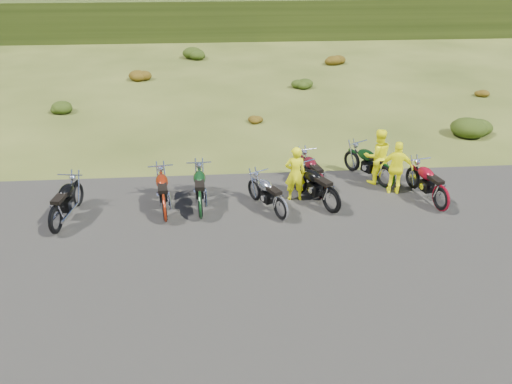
{
  "coord_description": "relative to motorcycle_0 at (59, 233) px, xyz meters",
  "views": [
    {
      "loc": [
        -1.85,
        -11.22,
        7.17
      ],
      "look_at": [
        -0.93,
        0.9,
        0.91
      ],
      "focal_mm": 35.0,
      "sensor_mm": 36.0,
      "label": 1
    }
  ],
  "objects": [
    {
      "name": "motorcycle_3",
      "position": [
        6.08,
        0.22,
        0.0
      ],
      "size": [
        1.58,
        2.16,
        1.09
      ],
      "primitive_type": null,
      "rotation": [
        0.0,
        0.0,
        2.06
      ],
      "color": "#A9A9AE",
      "rests_on": "ground"
    },
    {
      "name": "shrub_4",
      "position": [
        5.92,
        8.55,
        0.23
      ],
      "size": [
        0.77,
        0.77,
        0.45
      ],
      "primitive_type": "ellipsoid",
      "color": "#65370C",
      "rests_on": "ground"
    },
    {
      "name": "shrub_7",
      "position": [
        14.62,
        6.45,
        0.46
      ],
      "size": [
        1.56,
        1.56,
        0.92
      ],
      "primitive_type": "ellipsoid",
      "color": "#1E330C",
      "rests_on": "ground"
    },
    {
      "name": "shrub_1",
      "position": [
        -2.78,
        10.65,
        0.31
      ],
      "size": [
        1.03,
        1.03,
        0.61
      ],
      "primitive_type": "ellipsoid",
      "color": "#1E330C",
      "rests_on": "ground"
    },
    {
      "name": "motorcycle_2",
      "position": [
        3.84,
        0.51,
        0.0
      ],
      "size": [
        0.83,
        2.3,
        1.19
      ],
      "primitive_type": null,
      "rotation": [
        0.0,
        0.0,
        1.6
      ],
      "color": "black",
      "rests_on": "ground"
    },
    {
      "name": "person_right_b",
      "position": [
        9.8,
        1.63,
        0.84
      ],
      "size": [
        1.06,
        0.66,
        1.68
      ],
      "primitive_type": "imported",
      "rotation": [
        0.0,
        0.0,
        2.87
      ],
      "color": "#F4F40C",
      "rests_on": "ground"
    },
    {
      "name": "ground",
      "position": [
        6.32,
        -0.65,
        0.0
      ],
      "size": [
        300.0,
        300.0,
        0.0
      ],
      "primitive_type": "plane",
      "color": "#364216",
      "rests_on": "ground"
    },
    {
      "name": "motorcycle_0",
      "position": [
        0.0,
        0.0,
        0.0
      ],
      "size": [
        1.06,
        2.32,
        1.17
      ],
      "primitive_type": null,
      "rotation": [
        0.0,
        0.0,
        1.43
      ],
      "color": "black",
      "rests_on": "ground"
    },
    {
      "name": "person_right_a",
      "position": [
        9.42,
        2.4,
        0.91
      ],
      "size": [
        0.93,
        0.75,
        1.81
      ],
      "primitive_type": "imported",
      "rotation": [
        0.0,
        0.0,
        3.21
      ],
      "color": "#F4F40C",
      "rests_on": "ground"
    },
    {
      "name": "motorcycle_7",
      "position": [
        9.61,
        2.0,
        0.0
      ],
      "size": [
        1.76,
        2.31,
        1.17
      ],
      "primitive_type": null,
      "rotation": [
        0.0,
        0.0,
        2.09
      ],
      "color": "black",
      "rests_on": "ground"
    },
    {
      "name": "motorcycle_4",
      "position": [
        7.45,
        1.48,
        0.0
      ],
      "size": [
        1.19,
        2.28,
        1.14
      ],
      "primitive_type": null,
      "rotation": [
        0.0,
        0.0,
        1.8
      ],
      "color": "#500D16",
      "rests_on": "ground"
    },
    {
      "name": "shrub_5",
      "position": [
        8.82,
        13.85,
        0.31
      ],
      "size": [
        1.03,
        1.03,
        0.61
      ],
      "primitive_type": "ellipsoid",
      "color": "#1E330C",
      "rests_on": "ground"
    },
    {
      "name": "shrub_3",
      "position": [
        3.02,
        21.25,
        0.46
      ],
      "size": [
        1.56,
        1.56,
        0.92
      ],
      "primitive_type": "ellipsoid",
      "color": "#1E330C",
      "rests_on": "ground"
    },
    {
      "name": "motorcycle_5",
      "position": [
        7.58,
        0.52,
        0.0
      ],
      "size": [
        1.75,
        2.35,
        1.19
      ],
      "primitive_type": null,
      "rotation": [
        0.0,
        0.0,
        2.07
      ],
      "color": "black",
      "rests_on": "ground"
    },
    {
      "name": "person_middle",
      "position": [
        6.64,
        1.41,
        0.85
      ],
      "size": [
        0.62,
        0.41,
        1.7
      ],
      "primitive_type": "imported",
      "rotation": [
        0.0,
        0.0,
        3.14
      ],
      "color": "#F4F40C",
      "rests_on": "ground"
    },
    {
      "name": "gravel_pad",
      "position": [
        6.32,
        -2.65,
        0.0
      ],
      "size": [
        20.0,
        12.0,
        0.04
      ],
      "primitive_type": "cube",
      "color": "black",
      "rests_on": "ground"
    },
    {
      "name": "motorcycle_6",
      "position": [
        10.77,
        0.42,
        0.0
      ],
      "size": [
        1.18,
        2.31,
        1.15
      ],
      "primitive_type": null,
      "rotation": [
        0.0,
        0.0,
        1.78
      ],
      "color": "maroon",
      "rests_on": "ground"
    },
    {
      "name": "shrub_6",
      "position": [
        11.72,
        19.15,
        0.38
      ],
      "size": [
        1.3,
        1.3,
        0.77
      ],
      "primitive_type": "ellipsoid",
      "color": "#65370C",
      "rests_on": "ground"
    },
    {
      "name": "motorcycle_1",
      "position": [
        2.85,
        0.41,
        0.0
      ],
      "size": [
        1.04,
        2.33,
        1.18
      ],
      "primitive_type": null,
      "rotation": [
        0.0,
        0.0,
        1.71
      ],
      "color": "maroon",
      "rests_on": "ground"
    },
    {
      "name": "hill_slope",
      "position": [
        6.32,
        49.35,
        0.0
      ],
      "size": [
        300.0,
        45.97,
        9.37
      ],
      "primitive_type": null,
      "rotation": [
        0.14,
        0.0,
        0.0
      ],
      "color": "#2B3612",
      "rests_on": "ground"
    },
    {
      "name": "shrub_2",
      "position": [
        0.12,
        15.95,
        0.38
      ],
      "size": [
        1.3,
        1.3,
        0.77
      ],
      "primitive_type": "ellipsoid",
      "color": "#65370C",
      "rests_on": "ground"
    },
    {
      "name": "shrub_8",
      "position": [
        17.52,
        11.75,
        0.23
      ],
      "size": [
        0.77,
        0.77,
        0.45
      ],
      "primitive_type": "ellipsoid",
      "color": "#65370C",
      "rests_on": "ground"
    }
  ]
}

